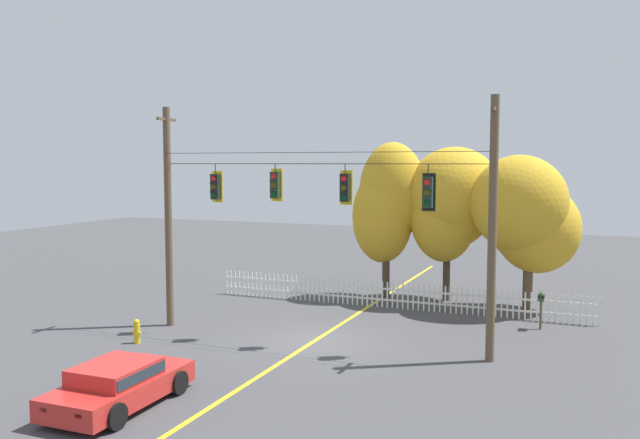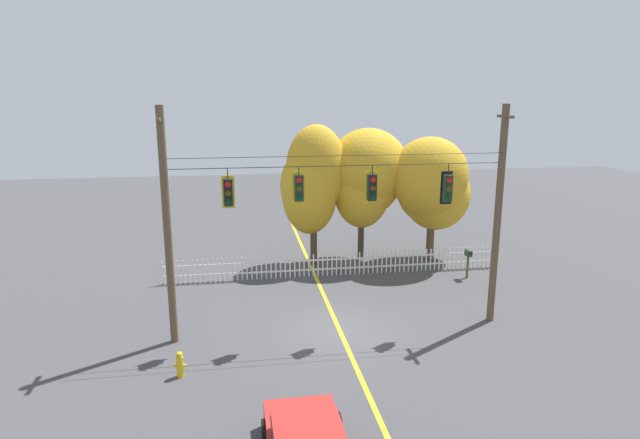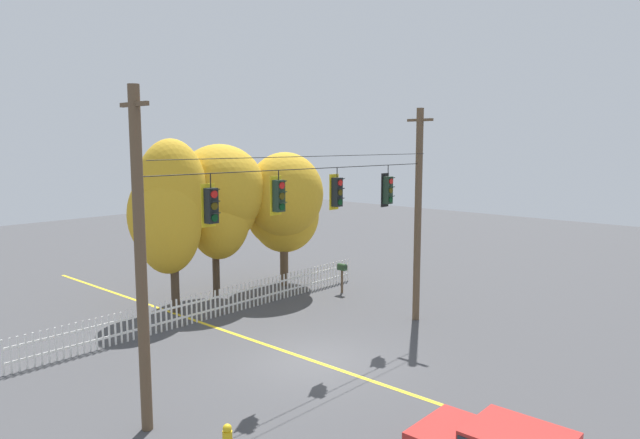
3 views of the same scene
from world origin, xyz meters
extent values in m
plane|color=#424244|center=(0.00, 0.00, 0.00)|extent=(80.00, 80.00, 0.00)
cube|color=gold|center=(0.00, 0.00, 0.00)|extent=(0.16, 36.00, 0.01)
cylinder|color=brown|center=(-5.94, 0.00, 4.11)|extent=(0.27, 0.27, 8.21)
cylinder|color=brown|center=(5.94, 0.00, 4.11)|extent=(0.27, 0.27, 8.21)
cube|color=brown|center=(-5.94, 0.00, 7.76)|extent=(0.10, 1.10, 0.10)
cube|color=brown|center=(5.94, 0.00, 7.76)|extent=(0.10, 1.10, 0.10)
cylinder|color=black|center=(0.00, 0.00, 6.13)|extent=(11.69, 0.02, 0.02)
cylinder|color=black|center=(0.00, -0.25, 6.51)|extent=(11.69, 0.02, 0.02)
cylinder|color=black|center=(-3.87, 0.00, 5.94)|extent=(0.03, 0.03, 0.37)
cube|color=yellow|center=(-3.87, 0.13, 5.30)|extent=(0.43, 0.02, 1.13)
cube|color=black|center=(-3.87, 0.00, 5.30)|extent=(0.30, 0.24, 0.91)
cylinder|color=red|center=(-3.87, -0.14, 5.60)|extent=(0.20, 0.03, 0.20)
cube|color=black|center=(-3.87, -0.18, 5.71)|extent=(0.22, 0.12, 0.06)
cylinder|color=#463B09|center=(-3.87, -0.14, 5.30)|extent=(0.20, 0.03, 0.20)
cube|color=black|center=(-3.87, -0.18, 5.41)|extent=(0.22, 0.12, 0.06)
cylinder|color=#073513|center=(-3.87, -0.14, 4.99)|extent=(0.20, 0.03, 0.20)
cube|color=black|center=(-3.87, -0.18, 5.11)|extent=(0.22, 0.12, 0.06)
cylinder|color=black|center=(-1.46, 0.00, 5.99)|extent=(0.03, 0.03, 0.28)
cube|color=yellow|center=(-1.46, 0.13, 5.39)|extent=(0.43, 0.02, 1.13)
cube|color=#1E3323|center=(-1.46, 0.00, 5.39)|extent=(0.30, 0.24, 0.92)
cylinder|color=red|center=(-1.46, -0.14, 5.69)|extent=(0.20, 0.03, 0.20)
cube|color=#1E3323|center=(-1.46, -0.18, 5.81)|extent=(0.22, 0.12, 0.06)
cylinder|color=#463B09|center=(-1.46, -0.14, 5.39)|extent=(0.20, 0.03, 0.20)
cube|color=#1E3323|center=(-1.46, -0.18, 5.50)|extent=(0.22, 0.12, 0.06)
cylinder|color=#073513|center=(-1.46, -0.14, 5.08)|extent=(0.20, 0.03, 0.20)
cube|color=#1E3323|center=(-1.46, -0.18, 5.20)|extent=(0.22, 0.12, 0.06)
cylinder|color=black|center=(1.13, 0.00, 5.96)|extent=(0.03, 0.03, 0.33)
cube|color=yellow|center=(1.13, 0.13, 5.33)|extent=(0.43, 0.02, 1.15)
cube|color=black|center=(1.13, 0.00, 5.33)|extent=(0.30, 0.24, 0.93)
cylinder|color=red|center=(1.13, -0.14, 5.64)|extent=(0.20, 0.03, 0.20)
cube|color=black|center=(1.13, -0.18, 5.76)|extent=(0.22, 0.12, 0.06)
cylinder|color=#463B09|center=(1.13, -0.14, 5.33)|extent=(0.20, 0.03, 0.20)
cube|color=black|center=(1.13, -0.18, 5.45)|extent=(0.22, 0.12, 0.06)
cylinder|color=#073513|center=(1.13, -0.14, 5.02)|extent=(0.20, 0.03, 0.20)
cube|color=black|center=(1.13, -0.18, 5.14)|extent=(0.22, 0.12, 0.06)
cylinder|color=black|center=(3.93, 0.00, 5.92)|extent=(0.03, 0.03, 0.41)
cube|color=black|center=(3.93, 0.13, 5.23)|extent=(0.43, 0.02, 1.21)
cube|color=#1E3323|center=(3.93, 0.00, 5.23)|extent=(0.30, 0.24, 0.98)
cylinder|color=red|center=(3.93, -0.14, 5.55)|extent=(0.20, 0.03, 0.20)
cube|color=#1E3323|center=(3.93, -0.18, 5.67)|extent=(0.22, 0.12, 0.06)
cylinder|color=#463B09|center=(3.93, -0.14, 5.23)|extent=(0.20, 0.03, 0.20)
cube|color=#1E3323|center=(3.93, -0.18, 5.34)|extent=(0.22, 0.12, 0.06)
cylinder|color=#073513|center=(3.93, -0.14, 4.90)|extent=(0.20, 0.03, 0.20)
cube|color=#1E3323|center=(3.93, -0.18, 5.02)|extent=(0.22, 0.12, 0.06)
cube|color=white|center=(-7.07, 6.07, 0.56)|extent=(0.06, 0.04, 1.11)
cube|color=white|center=(-6.84, 6.07, 0.56)|extent=(0.06, 0.04, 1.11)
cube|color=white|center=(-6.62, 6.07, 0.56)|extent=(0.06, 0.04, 1.11)
cube|color=white|center=(-6.39, 6.07, 0.56)|extent=(0.06, 0.04, 1.11)
cube|color=white|center=(-6.17, 6.07, 0.56)|extent=(0.06, 0.04, 1.11)
cube|color=white|center=(-5.94, 6.07, 0.56)|extent=(0.06, 0.04, 1.11)
cube|color=white|center=(-5.72, 6.07, 0.56)|extent=(0.06, 0.04, 1.11)
cube|color=white|center=(-5.49, 6.07, 0.56)|extent=(0.06, 0.04, 1.11)
cube|color=white|center=(-5.27, 6.07, 0.56)|extent=(0.06, 0.04, 1.11)
cube|color=white|center=(-5.04, 6.07, 0.56)|extent=(0.06, 0.04, 1.11)
cube|color=white|center=(-4.82, 6.07, 0.56)|extent=(0.06, 0.04, 1.11)
cube|color=white|center=(-4.59, 6.07, 0.56)|extent=(0.06, 0.04, 1.11)
cube|color=white|center=(-4.37, 6.07, 0.56)|extent=(0.06, 0.04, 1.11)
cube|color=white|center=(-4.14, 6.07, 0.56)|extent=(0.06, 0.04, 1.11)
cube|color=white|center=(-3.92, 6.07, 0.56)|extent=(0.06, 0.04, 1.11)
cube|color=white|center=(-3.69, 6.07, 0.56)|extent=(0.06, 0.04, 1.11)
cube|color=white|center=(-3.47, 6.07, 0.56)|extent=(0.06, 0.04, 1.11)
cube|color=white|center=(-3.24, 6.07, 0.56)|extent=(0.06, 0.04, 1.11)
cube|color=white|center=(-3.02, 6.07, 0.56)|extent=(0.06, 0.04, 1.11)
cube|color=white|center=(-2.79, 6.07, 0.56)|extent=(0.06, 0.04, 1.11)
cube|color=white|center=(-2.57, 6.07, 0.56)|extent=(0.06, 0.04, 1.11)
cube|color=white|center=(-2.34, 6.07, 0.56)|extent=(0.06, 0.04, 1.11)
cube|color=white|center=(-2.12, 6.07, 0.56)|extent=(0.06, 0.04, 1.11)
cube|color=white|center=(-1.89, 6.07, 0.56)|extent=(0.06, 0.04, 1.11)
cube|color=white|center=(-1.67, 6.07, 0.56)|extent=(0.06, 0.04, 1.11)
cube|color=white|center=(-1.44, 6.07, 0.56)|extent=(0.06, 0.04, 1.11)
cube|color=white|center=(-1.22, 6.07, 0.56)|extent=(0.06, 0.04, 1.11)
cube|color=white|center=(-0.99, 6.07, 0.56)|extent=(0.06, 0.04, 1.11)
cube|color=white|center=(-0.77, 6.07, 0.56)|extent=(0.06, 0.04, 1.11)
cube|color=white|center=(-0.54, 6.07, 0.56)|extent=(0.06, 0.04, 1.11)
cube|color=white|center=(-0.32, 6.07, 0.56)|extent=(0.06, 0.04, 1.11)
cube|color=white|center=(-0.09, 6.07, 0.56)|extent=(0.06, 0.04, 1.11)
cube|color=white|center=(0.13, 6.07, 0.56)|extent=(0.06, 0.04, 1.11)
cube|color=white|center=(0.36, 6.07, 0.56)|extent=(0.06, 0.04, 1.11)
cube|color=white|center=(0.58, 6.07, 0.56)|extent=(0.06, 0.04, 1.11)
cube|color=white|center=(0.81, 6.07, 0.56)|extent=(0.06, 0.04, 1.11)
cube|color=white|center=(1.03, 6.07, 0.56)|extent=(0.06, 0.04, 1.11)
cube|color=white|center=(1.26, 6.07, 0.56)|extent=(0.06, 0.04, 1.11)
cube|color=white|center=(1.48, 6.07, 0.56)|extent=(0.06, 0.04, 1.11)
cube|color=white|center=(1.71, 6.07, 0.56)|extent=(0.06, 0.04, 1.11)
cube|color=white|center=(1.93, 6.07, 0.56)|extent=(0.06, 0.04, 1.11)
cube|color=white|center=(2.16, 6.07, 0.56)|extent=(0.06, 0.04, 1.11)
cube|color=white|center=(2.38, 6.07, 0.56)|extent=(0.06, 0.04, 1.11)
cube|color=white|center=(2.61, 6.07, 0.56)|extent=(0.06, 0.04, 1.11)
cube|color=white|center=(2.83, 6.07, 0.56)|extent=(0.06, 0.04, 1.11)
cube|color=white|center=(3.06, 6.07, 0.56)|extent=(0.06, 0.04, 1.11)
cube|color=white|center=(3.28, 6.07, 0.56)|extent=(0.06, 0.04, 1.11)
cube|color=white|center=(3.51, 6.07, 0.56)|extent=(0.06, 0.04, 1.11)
cube|color=white|center=(3.73, 6.07, 0.56)|extent=(0.06, 0.04, 1.11)
cube|color=white|center=(3.96, 6.07, 0.56)|extent=(0.06, 0.04, 1.11)
cube|color=white|center=(4.18, 6.07, 0.56)|extent=(0.06, 0.04, 1.11)
cube|color=white|center=(4.41, 6.07, 0.56)|extent=(0.06, 0.04, 1.11)
cube|color=white|center=(4.63, 6.07, 0.56)|extent=(0.06, 0.04, 1.11)
cube|color=white|center=(4.86, 6.07, 0.56)|extent=(0.06, 0.04, 1.11)
cube|color=white|center=(5.08, 6.07, 0.56)|extent=(0.06, 0.04, 1.11)
cube|color=white|center=(5.31, 6.07, 0.56)|extent=(0.06, 0.04, 1.11)
cube|color=white|center=(5.53, 6.07, 0.56)|extent=(0.06, 0.04, 1.11)
cube|color=white|center=(5.76, 6.07, 0.56)|extent=(0.06, 0.04, 1.11)
cube|color=white|center=(5.98, 6.07, 0.56)|extent=(0.06, 0.04, 1.11)
cube|color=white|center=(6.21, 6.07, 0.56)|extent=(0.06, 0.04, 1.11)
cube|color=white|center=(6.43, 6.07, 0.56)|extent=(0.06, 0.04, 1.11)
cube|color=white|center=(6.66, 6.07, 0.56)|extent=(0.06, 0.04, 1.11)
cube|color=white|center=(6.88, 6.07, 0.56)|extent=(0.06, 0.04, 1.11)
cube|color=white|center=(7.11, 6.07, 0.56)|extent=(0.06, 0.04, 1.11)
cube|color=white|center=(7.33, 6.07, 0.56)|extent=(0.06, 0.04, 1.11)
cube|color=white|center=(7.56, 6.07, 0.56)|extent=(0.06, 0.04, 1.11)
cube|color=white|center=(7.78, 6.07, 0.56)|extent=(0.06, 0.04, 1.11)
cube|color=white|center=(8.01, 6.07, 0.56)|extent=(0.06, 0.04, 1.11)
cube|color=white|center=(8.23, 6.07, 0.56)|extent=(0.06, 0.04, 1.11)
cube|color=white|center=(8.46, 6.07, 0.56)|extent=(0.06, 0.04, 1.11)
cube|color=white|center=(8.68, 6.07, 0.56)|extent=(0.06, 0.04, 1.11)
cube|color=white|center=(8.91, 6.07, 0.56)|extent=(0.06, 0.04, 1.11)
cube|color=white|center=(9.13, 6.07, 0.56)|extent=(0.06, 0.04, 1.11)
cube|color=white|center=(1.03, 6.10, 0.33)|extent=(16.20, 0.03, 0.08)
cube|color=white|center=(1.03, 6.10, 0.80)|extent=(16.20, 0.03, 0.08)
cylinder|color=#473828|center=(0.18, 7.89, 1.28)|extent=(0.34, 0.34, 2.55)
ellipsoid|color=gold|center=(-0.02, 7.93, 3.74)|extent=(2.76, 2.41, 4.19)
ellipsoid|color=gold|center=(-0.08, 8.38, 4.02)|extent=(2.72, 2.27, 3.61)
ellipsoid|color=gold|center=(0.36, 8.18, 4.85)|extent=(3.04, 2.49, 4.48)
cylinder|color=#473828|center=(2.80, 8.57, 1.37)|extent=(0.32, 0.32, 2.73)
ellipsoid|color=gold|center=(2.72, 8.14, 3.87)|extent=(2.94, 2.53, 4.12)
ellipsoid|color=gold|center=(2.96, 8.40, 4.11)|extent=(3.56, 3.06, 3.42)
ellipsoid|color=gold|center=(3.10, 8.52, 4.84)|extent=(4.11, 3.93, 4.05)
cylinder|color=brown|center=(6.35, 7.82, 1.20)|extent=(0.40, 0.40, 2.40)
ellipsoid|color=gold|center=(6.66, 8.05, 3.43)|extent=(3.50, 3.18, 3.70)
ellipsoid|color=gold|center=(5.94, 8.17, 4.04)|extent=(2.79, 2.72, 4.00)
ellipsoid|color=gold|center=(5.97, 7.32, 4.52)|extent=(3.92, 3.31, 3.94)
cube|color=red|center=(-2.16, -7.49, 0.45)|extent=(1.86, 4.10, 0.55)
cube|color=red|center=(-2.16, -7.64, 0.94)|extent=(1.62, 1.98, 0.42)
cube|color=#232D38|center=(-2.16, -7.64, 0.94)|extent=(1.66, 1.90, 0.27)
cylinder|color=black|center=(-3.09, -6.23, 0.32)|extent=(0.19, 0.64, 0.64)
cylinder|color=black|center=(-1.26, -6.21, 0.32)|extent=(0.19, 0.64, 0.64)
cylinder|color=black|center=(-3.06, -8.76, 0.32)|extent=(0.19, 0.64, 0.64)
cylinder|color=black|center=(-1.24, -8.75, 0.32)|extent=(0.19, 0.64, 0.64)
cube|color=white|center=(-2.68, -5.47, 0.55)|extent=(0.20, 0.04, 0.10)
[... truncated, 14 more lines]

